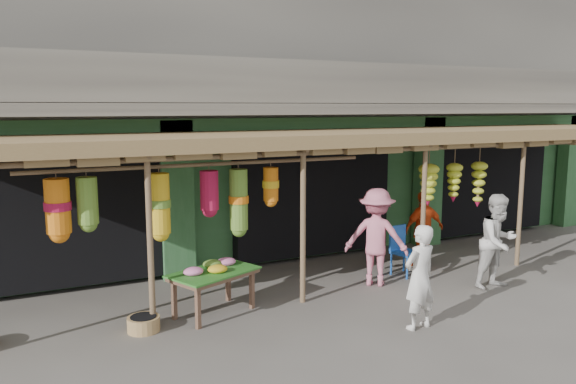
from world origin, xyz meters
name	(u,v)px	position (x,y,z in m)	size (l,w,h in m)	color
ground	(370,286)	(0.00, 0.00, 0.00)	(80.00, 80.00, 0.00)	#514C47
building	(262,101)	(0.00, 4.87, 3.37)	(16.40, 6.80, 7.00)	gray
awning	(342,142)	(-0.15, 0.80, 2.58)	(14.00, 2.70, 2.79)	brown
flower_table	(213,273)	(-3.00, -0.02, 0.66)	(1.56, 1.26, 0.81)	brown
blue_chair	(402,248)	(0.98, 0.35, 0.53)	(0.55, 0.56, 0.95)	#1A51AF
basket_right	(144,324)	(-4.15, -0.26, 0.11)	(0.47, 0.47, 0.22)	#A5704D
person_front	(420,277)	(-0.49, -1.94, 0.78)	(0.57, 0.37, 1.56)	silver
person_right	(498,241)	(2.00, -1.07, 0.86)	(0.83, 0.65, 1.71)	beige
person_vendor	(424,229)	(1.65, 0.55, 0.79)	(0.92, 0.38, 1.57)	#E74715
person_shopper	(376,237)	(0.15, 0.05, 0.89)	(1.15, 0.66, 1.79)	#D06E86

